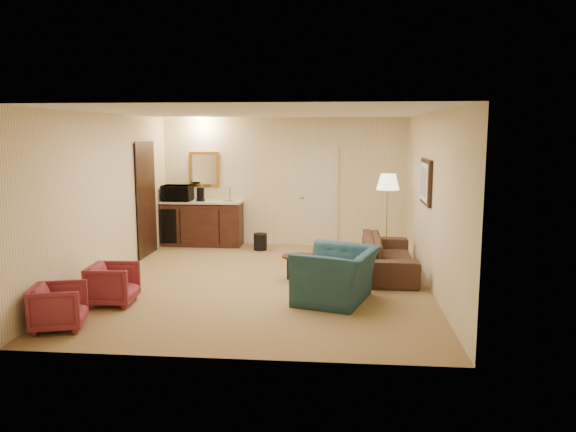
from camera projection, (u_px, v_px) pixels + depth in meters
The scene contains 12 objects.
ground at pixel (265, 282), 8.74m from camera, with size 6.00×6.00×0.00m, color olive.
room_walls at pixel (265, 168), 9.25m from camera, with size 5.02×6.01×2.61m.
wetbar_cabinet at pixel (203, 223), 11.50m from camera, with size 1.64×0.58×0.92m, color #351C11.
sofa at pixel (388, 249), 9.20m from camera, with size 2.09×0.61×0.82m, color black.
teal_armchair at pixel (336, 266), 7.68m from camera, with size 1.13×0.73×0.98m, color #1C3D46.
rose_chair_near at pixel (113, 282), 7.58m from camera, with size 0.60×0.56×0.61m, color maroon.
rose_chair_far at pixel (59, 305), 6.62m from camera, with size 0.58×0.54×0.60m, color maroon.
coffee_table at pixel (304, 268), 8.79m from camera, with size 0.70×0.47×0.40m, color black.
floor_lamp at pixel (387, 216), 10.24m from camera, with size 0.42×0.42×1.57m, color gold.
waste_bin at pixel (260, 242), 11.07m from camera, with size 0.26×0.26×0.33m, color black.
microwave at pixel (177, 191), 11.39m from camera, with size 0.59×0.32×0.40m, color black.
coffee_maker at pixel (201, 194), 11.36m from camera, with size 0.15×0.15×0.28m, color black.
Camera 1 is at (1.14, -8.42, 2.32)m, focal length 35.00 mm.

